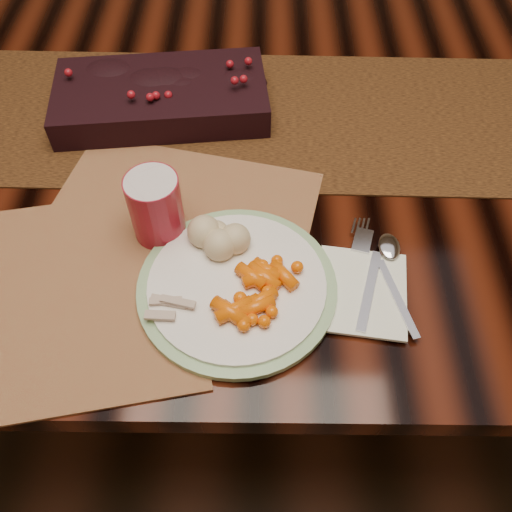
{
  "coord_description": "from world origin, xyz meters",
  "views": [
    {
      "loc": [
        0.0,
        -0.72,
        1.39
      ],
      "look_at": [
        0.0,
        -0.29,
        0.8
      ],
      "focal_mm": 38.0,
      "sensor_mm": 36.0,
      "label": 1
    }
  ],
  "objects_px": {
    "placemat_main": "(178,220)",
    "napkin": "(362,291)",
    "baby_carrots": "(253,288)",
    "centerpiece": "(161,93)",
    "turkey_shreds": "(172,306)",
    "red_cup": "(156,207)",
    "dinner_plate": "(237,286)",
    "mashed_potatoes": "(219,230)",
    "dining_table": "(257,265)"
  },
  "relations": [
    {
      "from": "placemat_main",
      "to": "napkin",
      "type": "relative_size",
      "value": 2.86
    },
    {
      "from": "baby_carrots",
      "to": "centerpiece",
      "type": "bearing_deg",
      "value": 112.7
    },
    {
      "from": "placemat_main",
      "to": "turkey_shreds",
      "type": "distance_m",
      "value": 0.17
    },
    {
      "from": "red_cup",
      "to": "centerpiece",
      "type": "bearing_deg",
      "value": 95.63
    },
    {
      "from": "centerpiece",
      "to": "turkey_shreds",
      "type": "height_order",
      "value": "centerpiece"
    },
    {
      "from": "centerpiece",
      "to": "dinner_plate",
      "type": "distance_m",
      "value": 0.41
    },
    {
      "from": "centerpiece",
      "to": "dinner_plate",
      "type": "relative_size",
      "value": 1.34
    },
    {
      "from": "dinner_plate",
      "to": "centerpiece",
      "type": "bearing_deg",
      "value": 110.63
    },
    {
      "from": "dinner_plate",
      "to": "baby_carrots",
      "type": "relative_size",
      "value": 2.3
    },
    {
      "from": "turkey_shreds",
      "to": "centerpiece",
      "type": "bearing_deg",
      "value": 98.27
    },
    {
      "from": "baby_carrots",
      "to": "napkin",
      "type": "distance_m",
      "value": 0.15
    },
    {
      "from": "centerpiece",
      "to": "baby_carrots",
      "type": "xyz_separation_m",
      "value": [
        0.17,
        -0.4,
        -0.01
      ]
    },
    {
      "from": "napkin",
      "to": "mashed_potatoes",
      "type": "bearing_deg",
      "value": 166.52
    },
    {
      "from": "dinner_plate",
      "to": "turkey_shreds",
      "type": "distance_m",
      "value": 0.09
    },
    {
      "from": "baby_carrots",
      "to": "dinner_plate",
      "type": "bearing_deg",
      "value": 145.78
    },
    {
      "from": "placemat_main",
      "to": "dinner_plate",
      "type": "distance_m",
      "value": 0.16
    },
    {
      "from": "red_cup",
      "to": "turkey_shreds",
      "type": "bearing_deg",
      "value": -76.7
    },
    {
      "from": "mashed_potatoes",
      "to": "napkin",
      "type": "xyz_separation_m",
      "value": [
        0.2,
        -0.08,
        -0.04
      ]
    },
    {
      "from": "centerpiece",
      "to": "turkey_shreds",
      "type": "distance_m",
      "value": 0.44
    },
    {
      "from": "dining_table",
      "to": "napkin",
      "type": "bearing_deg",
      "value": -65.15
    },
    {
      "from": "centerpiece",
      "to": "napkin",
      "type": "distance_m",
      "value": 0.51
    },
    {
      "from": "dinner_plate",
      "to": "mashed_potatoes",
      "type": "relative_size",
      "value": 3.28
    },
    {
      "from": "placemat_main",
      "to": "dining_table",
      "type": "bearing_deg",
      "value": 69.9
    },
    {
      "from": "mashed_potatoes",
      "to": "turkey_shreds",
      "type": "distance_m",
      "value": 0.13
    },
    {
      "from": "centerpiece",
      "to": "baby_carrots",
      "type": "relative_size",
      "value": 3.08
    },
    {
      "from": "dinner_plate",
      "to": "baby_carrots",
      "type": "xyz_separation_m",
      "value": [
        0.02,
        -0.02,
        0.02
      ]
    },
    {
      "from": "centerpiece",
      "to": "dinner_plate",
      "type": "xyz_separation_m",
      "value": [
        0.15,
        -0.39,
        -0.03
      ]
    },
    {
      "from": "turkey_shreds",
      "to": "napkin",
      "type": "distance_m",
      "value": 0.26
    },
    {
      "from": "centerpiece",
      "to": "napkin",
      "type": "relative_size",
      "value": 2.63
    },
    {
      "from": "dinner_plate",
      "to": "turkey_shreds",
      "type": "height_order",
      "value": "turkey_shreds"
    },
    {
      "from": "centerpiece",
      "to": "turkey_shreds",
      "type": "bearing_deg",
      "value": -81.73
    },
    {
      "from": "napkin",
      "to": "red_cup",
      "type": "relative_size",
      "value": 1.34
    },
    {
      "from": "placemat_main",
      "to": "mashed_potatoes",
      "type": "xyz_separation_m",
      "value": [
        0.07,
        -0.05,
        0.04
      ]
    },
    {
      "from": "centerpiece",
      "to": "red_cup",
      "type": "bearing_deg",
      "value": -84.37
    },
    {
      "from": "placemat_main",
      "to": "red_cup",
      "type": "xyz_separation_m",
      "value": [
        -0.02,
        -0.02,
        0.05
      ]
    },
    {
      "from": "dinner_plate",
      "to": "red_cup",
      "type": "height_order",
      "value": "red_cup"
    },
    {
      "from": "baby_carrots",
      "to": "mashed_potatoes",
      "type": "relative_size",
      "value": 1.42
    },
    {
      "from": "baby_carrots",
      "to": "turkey_shreds",
      "type": "relative_size",
      "value": 1.75
    },
    {
      "from": "napkin",
      "to": "placemat_main",
      "type": "bearing_deg",
      "value": 161.71
    },
    {
      "from": "dining_table",
      "to": "dinner_plate",
      "type": "bearing_deg",
      "value": -94.75
    },
    {
      "from": "centerpiece",
      "to": "red_cup",
      "type": "height_order",
      "value": "red_cup"
    },
    {
      "from": "dining_table",
      "to": "red_cup",
      "type": "distance_m",
      "value": 0.5
    },
    {
      "from": "turkey_shreds",
      "to": "placemat_main",
      "type": "bearing_deg",
      "value": 93.97
    },
    {
      "from": "centerpiece",
      "to": "placemat_main",
      "type": "xyz_separation_m",
      "value": [
        0.05,
        -0.26,
        -0.04
      ]
    },
    {
      "from": "dinner_plate",
      "to": "turkey_shreds",
      "type": "relative_size",
      "value": 4.02
    },
    {
      "from": "mashed_potatoes",
      "to": "turkey_shreds",
      "type": "relative_size",
      "value": 1.23
    },
    {
      "from": "turkey_shreds",
      "to": "red_cup",
      "type": "bearing_deg",
      "value": 103.3
    },
    {
      "from": "napkin",
      "to": "baby_carrots",
      "type": "bearing_deg",
      "value": -167.85
    },
    {
      "from": "centerpiece",
      "to": "placemat_main",
      "type": "distance_m",
      "value": 0.27
    },
    {
      "from": "dinner_plate",
      "to": "mashed_potatoes",
      "type": "distance_m",
      "value": 0.08
    }
  ]
}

